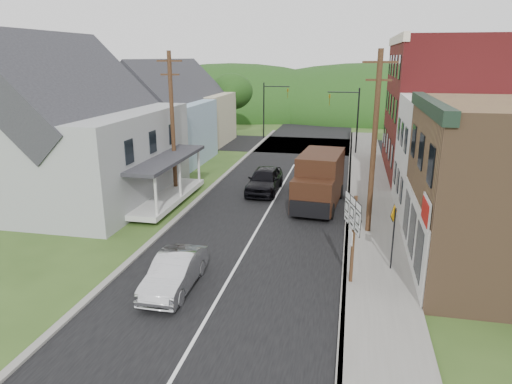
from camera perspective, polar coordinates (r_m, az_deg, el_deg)
The scene contains 24 objects.
ground at distance 21.23m, azimuth -1.40°, elevation -7.43°, with size 120.00×120.00×0.00m, color #2D4719.
road at distance 30.47m, azimuth 2.89°, elevation 0.07°, with size 9.00×90.00×0.02m, color black.
cross_road at distance 46.90m, azimuth 6.18°, elevation 5.83°, with size 60.00×9.00×0.02m, color black.
sidewalk_right at distance 28.24m, azimuth 14.15°, elevation -1.61°, with size 2.80×55.00×0.15m, color slate.
curb_right at distance 28.21m, azimuth 11.42°, elevation -1.45°, with size 0.20×55.00×0.15m, color slate.
curb_left at distance 29.65m, azimuth -6.63°, elevation -0.37°, with size 0.30×55.00×0.12m, color slate.
storefront_white at distance 27.77m, azimuth 25.85°, elevation 3.71°, with size 8.00×7.00×6.50m, color silver.
storefront_red at distance 36.70m, azimuth 22.82°, elevation 9.60°, with size 8.00×12.00×10.00m, color maroon.
house_gray at distance 30.17m, azimuth -21.61°, elevation 7.01°, with size 10.20×12.24×8.35m.
house_blue at distance 39.39m, azimuth -11.55°, elevation 9.00°, with size 7.14×8.16×7.28m.
house_cream at distance 47.90m, azimuth -7.85°, elevation 10.46°, with size 7.14×8.16×7.28m.
utility_pole_right at distance 22.76m, azimuth 14.55°, elevation 5.97°, with size 1.60×0.26×9.00m.
utility_pole_left at distance 29.31m, azimuth -10.40°, elevation 8.48°, with size 1.60×0.26×9.00m.
traffic_signal_right at distance 42.66m, azimuth 11.69°, elevation 9.64°, with size 2.87×0.20×6.00m.
traffic_signal_left at distance 50.39m, azimuth 1.78°, elevation 10.97°, with size 2.87×0.20×6.00m.
tree_left_b at distance 37.80m, azimuth -23.20°, elevation 9.54°, with size 4.80×4.80×6.94m.
tree_left_c at distance 45.50m, azimuth -19.72°, elevation 12.20°, with size 5.80×5.80×8.41m.
tree_left_d at distance 52.77m, azimuth -3.07°, elevation 12.43°, with size 4.80×4.80×6.94m.
forested_ridge at distance 74.52m, azimuth 8.43°, elevation 9.70°, with size 90.00×30.00×16.00m, color #1C3810.
silver_sedan at distance 18.01m, azimuth -10.13°, elevation -9.90°, with size 1.45×4.15×1.37m, color silver.
dark_sedan at distance 30.09m, azimuth 1.08°, elevation 1.50°, with size 1.95×4.84×1.65m, color black.
delivery_van at distance 27.17m, azimuth 7.88°, elevation 1.41°, with size 2.80×5.88×3.19m.
route_sign_cluster at distance 17.72m, azimuth 11.99°, elevation -4.31°, with size 0.64×1.94×3.51m.
warning_sign at distance 19.41m, azimuth 16.79°, elevation -4.33°, with size 0.32×0.72×2.81m.
Camera 1 is at (4.48, -18.88, 8.61)m, focal length 32.00 mm.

